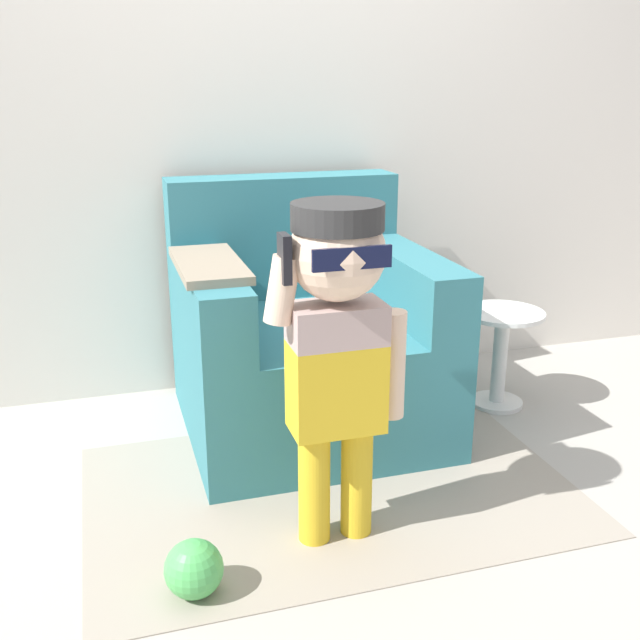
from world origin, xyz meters
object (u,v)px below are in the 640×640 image
Objects in this scene: side_table at (500,348)px; person_child at (338,324)px; armchair at (304,340)px; toy_ball at (194,569)px.

person_child is at bearing -143.22° from side_table.
person_child reaches higher than side_table.
armchair is 6.03× the size of toy_ball.
person_child is 6.35× the size of toy_ball.
side_table is 2.60× the size of toy_ball.
person_child is 2.44× the size of side_table.
toy_ball is (-0.45, -0.15, -0.60)m from person_child.
person_child reaches higher than armchair.
armchair is at bearing 58.79° from toy_ball.
armchair is 1.15m from toy_ball.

